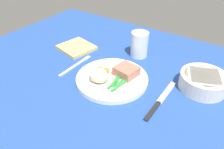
% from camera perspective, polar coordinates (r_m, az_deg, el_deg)
% --- Properties ---
extents(dining_table, '(1.20, 0.90, 0.02)m').
position_cam_1_polar(dining_table, '(0.78, -0.90, -0.41)').
color(dining_table, '#234793').
rests_on(dining_table, ground).
extents(dinner_plate, '(0.24, 0.24, 0.02)m').
position_cam_1_polar(dinner_plate, '(0.74, -0.00, -1.14)').
color(dinner_plate, white).
rests_on(dinner_plate, dining_table).
extents(meat_portion, '(0.08, 0.08, 0.03)m').
position_cam_1_polar(meat_portion, '(0.74, 3.80, 0.93)').
color(meat_portion, '#A86B56').
rests_on(meat_portion, dinner_plate).
extents(mashed_potatoes, '(0.07, 0.06, 0.05)m').
position_cam_1_polar(mashed_potatoes, '(0.70, -3.51, -0.26)').
color(mashed_potatoes, beige).
rests_on(mashed_potatoes, dinner_plate).
extents(carrot_slices, '(0.05, 0.03, 0.01)m').
position_cam_1_polar(carrot_slices, '(0.75, -2.26, 0.94)').
color(carrot_slices, orange).
rests_on(carrot_slices, dinner_plate).
extents(green_beans, '(0.05, 0.10, 0.01)m').
position_cam_1_polar(green_beans, '(0.70, 1.62, -2.08)').
color(green_beans, '#2D8C38').
rests_on(green_beans, dinner_plate).
extents(fork, '(0.01, 0.17, 0.00)m').
position_cam_1_polar(fork, '(0.83, -9.64, 2.33)').
color(fork, silver).
rests_on(fork, dining_table).
extents(knife, '(0.02, 0.21, 0.01)m').
position_cam_1_polar(knife, '(0.68, 12.54, -6.75)').
color(knife, black).
rests_on(knife, dining_table).
extents(water_glass, '(0.07, 0.07, 0.10)m').
position_cam_1_polar(water_glass, '(0.87, 7.16, 7.42)').
color(water_glass, silver).
rests_on(water_glass, dining_table).
extents(salad_bowl, '(0.15, 0.15, 0.05)m').
position_cam_1_polar(salad_bowl, '(0.75, 22.90, -1.57)').
color(salad_bowl, silver).
rests_on(salad_bowl, dining_table).
extents(napkin, '(0.16, 0.15, 0.01)m').
position_cam_1_polar(napkin, '(0.94, -9.30, 7.01)').
color(napkin, '#DBBC6B').
rests_on(napkin, dining_table).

